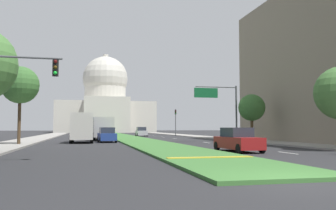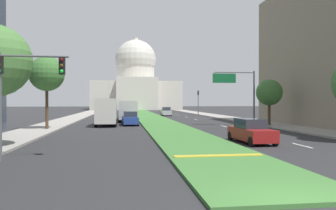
{
  "view_description": "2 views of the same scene",
  "coord_description": "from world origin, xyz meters",
  "px_view_note": "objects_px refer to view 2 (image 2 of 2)",
  "views": [
    {
      "loc": [
        -6.17,
        -9.89,
        1.68
      ],
      "look_at": [
        2.42,
        28.21,
        4.09
      ],
      "focal_mm": 38.78,
      "sensor_mm": 36.0,
      "label": 1
    },
    {
      "loc": [
        -4.72,
        -8.14,
        2.85
      ],
      "look_at": [
        2.23,
        42.54,
        2.32
      ],
      "focal_mm": 35.12,
      "sensor_mm": 36.0,
      "label": 2
    }
  ],
  "objects_px": {
    "traffic_light_near_left": "(18,82)",
    "sedan_midblock": "(130,119)",
    "overhead_guide_sign": "(239,87)",
    "sedan_distant": "(109,115)",
    "street_tree_left_mid": "(47,74)",
    "street_tree_right_mid": "(269,93)",
    "city_bus": "(128,109)",
    "sedan_far_horizon": "(166,112)",
    "traffic_light_far_right": "(198,99)",
    "sedan_very_far": "(125,110)",
    "capitol_building": "(136,83)",
    "box_truck_delivery": "(106,112)",
    "sedan_lead_stopped": "(251,131)"
  },
  "relations": [
    {
      "from": "sedan_midblock",
      "to": "sedan_far_horizon",
      "type": "relative_size",
      "value": 1.14
    },
    {
      "from": "street_tree_left_mid",
      "to": "sedan_lead_stopped",
      "type": "height_order",
      "value": "street_tree_left_mid"
    },
    {
      "from": "street_tree_left_mid",
      "to": "sedan_distant",
      "type": "height_order",
      "value": "street_tree_left_mid"
    },
    {
      "from": "sedan_lead_stopped",
      "to": "city_bus",
      "type": "relative_size",
      "value": 0.42
    },
    {
      "from": "traffic_light_far_right",
      "to": "sedan_far_horizon",
      "type": "bearing_deg",
      "value": -175.53
    },
    {
      "from": "traffic_light_near_left",
      "to": "sedan_distant",
      "type": "height_order",
      "value": "traffic_light_near_left"
    },
    {
      "from": "traffic_light_near_left",
      "to": "sedan_distant",
      "type": "relative_size",
      "value": 1.21
    },
    {
      "from": "overhead_guide_sign",
      "to": "sedan_far_horizon",
      "type": "relative_size",
      "value": 1.56
    },
    {
      "from": "overhead_guide_sign",
      "to": "sedan_distant",
      "type": "xyz_separation_m",
      "value": [
        -15.8,
        14.05,
        -3.8
      ]
    },
    {
      "from": "traffic_light_far_right",
      "to": "street_tree_left_mid",
      "type": "height_order",
      "value": "street_tree_left_mid"
    },
    {
      "from": "capitol_building",
      "to": "box_truck_delivery",
      "type": "bearing_deg",
      "value": -94.55
    },
    {
      "from": "sedan_lead_stopped",
      "to": "sedan_midblock",
      "type": "relative_size",
      "value": 0.97
    },
    {
      "from": "sedan_lead_stopped",
      "to": "street_tree_right_mid",
      "type": "bearing_deg",
      "value": 60.85
    },
    {
      "from": "overhead_guide_sign",
      "to": "sedan_midblock",
      "type": "relative_size",
      "value": 1.37
    },
    {
      "from": "sedan_distant",
      "to": "sedan_very_far",
      "type": "xyz_separation_m",
      "value": [
        2.71,
        30.96,
        -0.0
      ]
    },
    {
      "from": "traffic_light_far_right",
      "to": "overhead_guide_sign",
      "type": "xyz_separation_m",
      "value": [
        -1.68,
        -28.48,
        1.31
      ]
    },
    {
      "from": "sedan_midblock",
      "to": "box_truck_delivery",
      "type": "height_order",
      "value": "box_truck_delivery"
    },
    {
      "from": "traffic_light_near_left",
      "to": "box_truck_delivery",
      "type": "height_order",
      "value": "traffic_light_near_left"
    },
    {
      "from": "sedan_far_horizon",
      "to": "traffic_light_near_left",
      "type": "bearing_deg",
      "value": -105.59
    },
    {
      "from": "sedan_midblock",
      "to": "city_bus",
      "type": "xyz_separation_m",
      "value": [
        -0.16,
        8.69,
        0.98
      ]
    },
    {
      "from": "traffic_light_near_left",
      "to": "sedan_lead_stopped",
      "type": "distance_m",
      "value": 14.97
    },
    {
      "from": "traffic_light_near_left",
      "to": "box_truck_delivery",
      "type": "relative_size",
      "value": 0.81
    },
    {
      "from": "capitol_building",
      "to": "street_tree_right_mid",
      "type": "xyz_separation_m",
      "value": [
        12.03,
        -86.48,
        -5.79
      ]
    },
    {
      "from": "street_tree_right_mid",
      "to": "city_bus",
      "type": "relative_size",
      "value": 0.49
    },
    {
      "from": "city_bus",
      "to": "street_tree_right_mid",
      "type": "bearing_deg",
      "value": -37.98
    },
    {
      "from": "street_tree_left_mid",
      "to": "traffic_light_far_right",
      "type": "bearing_deg",
      "value": 54.51
    },
    {
      "from": "street_tree_left_mid",
      "to": "street_tree_right_mid",
      "type": "bearing_deg",
      "value": 4.99
    },
    {
      "from": "city_bus",
      "to": "sedan_far_horizon",
      "type": "bearing_deg",
      "value": 64.73
    },
    {
      "from": "traffic_light_far_right",
      "to": "sedan_midblock",
      "type": "distance_m",
      "value": 29.82
    },
    {
      "from": "capitol_building",
      "to": "traffic_light_far_right",
      "type": "distance_m",
      "value": 57.98
    },
    {
      "from": "sedan_midblock",
      "to": "sedan_distant",
      "type": "bearing_deg",
      "value": 104.68
    },
    {
      "from": "street_tree_left_mid",
      "to": "city_bus",
      "type": "distance_m",
      "value": 17.22
    },
    {
      "from": "traffic_light_near_left",
      "to": "street_tree_right_mid",
      "type": "bearing_deg",
      "value": 41.69
    },
    {
      "from": "traffic_light_far_right",
      "to": "street_tree_left_mid",
      "type": "relative_size",
      "value": 0.71
    },
    {
      "from": "street_tree_left_mid",
      "to": "sedan_distant",
      "type": "xyz_separation_m",
      "value": [
        5.3,
        17.51,
        -4.76
      ]
    },
    {
      "from": "street_tree_right_mid",
      "to": "sedan_very_far",
      "type": "distance_m",
      "value": 49.21
    },
    {
      "from": "overhead_guide_sign",
      "to": "sedan_very_far",
      "type": "bearing_deg",
      "value": 106.21
    },
    {
      "from": "sedan_distant",
      "to": "sedan_far_horizon",
      "type": "distance_m",
      "value": 17.59
    },
    {
      "from": "traffic_light_near_left",
      "to": "sedan_far_horizon",
      "type": "distance_m",
      "value": 50.62
    },
    {
      "from": "traffic_light_near_left",
      "to": "sedan_midblock",
      "type": "relative_size",
      "value": 1.09
    },
    {
      "from": "sedan_very_far",
      "to": "box_truck_delivery",
      "type": "relative_size",
      "value": 0.7
    },
    {
      "from": "overhead_guide_sign",
      "to": "sedan_distant",
      "type": "relative_size",
      "value": 1.52
    },
    {
      "from": "sedan_far_horizon",
      "to": "street_tree_left_mid",
      "type": "bearing_deg",
      "value": -117.1
    },
    {
      "from": "capitol_building",
      "to": "overhead_guide_sign",
      "type": "distance_m",
      "value": 85.74
    },
    {
      "from": "sedan_far_horizon",
      "to": "city_bus",
      "type": "distance_m",
      "value": 18.54
    },
    {
      "from": "city_bus",
      "to": "box_truck_delivery",
      "type": "bearing_deg",
      "value": -105.13
    },
    {
      "from": "traffic_light_near_left",
      "to": "overhead_guide_sign",
      "type": "relative_size",
      "value": 0.8
    },
    {
      "from": "traffic_light_far_right",
      "to": "city_bus",
      "type": "distance_m",
      "value": 22.67
    },
    {
      "from": "sedan_very_far",
      "to": "city_bus",
      "type": "distance_m",
      "value": 33.82
    },
    {
      "from": "street_tree_right_mid",
      "to": "sedan_far_horizon",
      "type": "height_order",
      "value": "street_tree_right_mid"
    }
  ]
}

